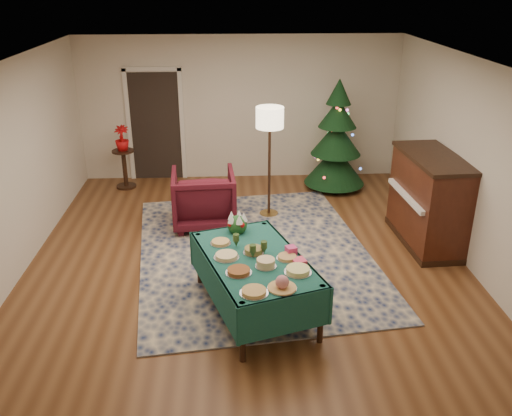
{
  "coord_description": "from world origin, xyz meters",
  "views": [
    {
      "loc": [
        -0.21,
        -6.62,
        3.66
      ],
      "look_at": [
        0.11,
        -0.2,
        0.89
      ],
      "focal_mm": 38.0,
      "sensor_mm": 36.0,
      "label": 1
    }
  ],
  "objects_px": {
    "floor_lamp": "(270,124)",
    "christmas_tree": "(336,141)",
    "gift_box": "(291,250)",
    "potted_plant": "(122,144)",
    "side_table": "(125,169)",
    "piano": "(428,201)",
    "armchair": "(204,196)",
    "buffet_table": "(255,268)"
  },
  "relations": [
    {
      "from": "side_table",
      "to": "armchair",
      "type": "bearing_deg",
      "value": -48.69
    },
    {
      "from": "side_table",
      "to": "gift_box",
      "type": "bearing_deg",
      "value": -57.38
    },
    {
      "from": "floor_lamp",
      "to": "christmas_tree",
      "type": "bearing_deg",
      "value": 42.21
    },
    {
      "from": "buffet_table",
      "to": "piano",
      "type": "bearing_deg",
      "value": 32.68
    },
    {
      "from": "gift_box",
      "to": "christmas_tree",
      "type": "xyz_separation_m",
      "value": [
        1.25,
        3.9,
        0.16
      ]
    },
    {
      "from": "gift_box",
      "to": "armchair",
      "type": "distance_m",
      "value": 2.63
    },
    {
      "from": "armchair",
      "to": "floor_lamp",
      "type": "relative_size",
      "value": 0.55
    },
    {
      "from": "armchair",
      "to": "side_table",
      "type": "bearing_deg",
      "value": -52.47
    },
    {
      "from": "gift_box",
      "to": "side_table",
      "type": "height_order",
      "value": "gift_box"
    },
    {
      "from": "gift_box",
      "to": "potted_plant",
      "type": "distance_m",
      "value": 4.89
    },
    {
      "from": "armchair",
      "to": "piano",
      "type": "height_order",
      "value": "piano"
    },
    {
      "from": "buffet_table",
      "to": "armchair",
      "type": "height_order",
      "value": "armchair"
    },
    {
      "from": "floor_lamp",
      "to": "side_table",
      "type": "bearing_deg",
      "value": 151.66
    },
    {
      "from": "floor_lamp",
      "to": "piano",
      "type": "bearing_deg",
      "value": -26.67
    },
    {
      "from": "floor_lamp",
      "to": "potted_plant",
      "type": "height_order",
      "value": "floor_lamp"
    },
    {
      "from": "gift_box",
      "to": "floor_lamp",
      "type": "distance_m",
      "value": 2.83
    },
    {
      "from": "armchair",
      "to": "floor_lamp",
      "type": "bearing_deg",
      "value": -165.46
    },
    {
      "from": "potted_plant",
      "to": "piano",
      "type": "relative_size",
      "value": 0.29
    },
    {
      "from": "gift_box",
      "to": "piano",
      "type": "distance_m",
      "value": 2.71
    },
    {
      "from": "armchair",
      "to": "potted_plant",
      "type": "bearing_deg",
      "value": -52.47
    },
    {
      "from": "piano",
      "to": "potted_plant",
      "type": "bearing_deg",
      "value": 152.43
    },
    {
      "from": "side_table",
      "to": "piano",
      "type": "bearing_deg",
      "value": -27.57
    },
    {
      "from": "buffet_table",
      "to": "christmas_tree",
      "type": "relative_size",
      "value": 1.01
    },
    {
      "from": "buffet_table",
      "to": "gift_box",
      "type": "height_order",
      "value": "gift_box"
    },
    {
      "from": "gift_box",
      "to": "side_table",
      "type": "relative_size",
      "value": 0.16
    },
    {
      "from": "piano",
      "to": "side_table",
      "type": "bearing_deg",
      "value": 152.43
    },
    {
      "from": "gift_box",
      "to": "potted_plant",
      "type": "height_order",
      "value": "potted_plant"
    },
    {
      "from": "buffet_table",
      "to": "gift_box",
      "type": "distance_m",
      "value": 0.47
    },
    {
      "from": "armchair",
      "to": "piano",
      "type": "xyz_separation_m",
      "value": [
        3.28,
        -0.77,
        0.16
      ]
    },
    {
      "from": "armchair",
      "to": "floor_lamp",
      "type": "height_order",
      "value": "floor_lamp"
    },
    {
      "from": "potted_plant",
      "to": "floor_lamp",
      "type": "bearing_deg",
      "value": -28.34
    },
    {
      "from": "buffet_table",
      "to": "gift_box",
      "type": "relative_size",
      "value": 18.15
    },
    {
      "from": "buffet_table",
      "to": "floor_lamp",
      "type": "xyz_separation_m",
      "value": [
        0.37,
        2.79,
        0.96
      ]
    },
    {
      "from": "floor_lamp",
      "to": "potted_plant",
      "type": "xyz_separation_m",
      "value": [
        -2.58,
        1.39,
        -0.68
      ]
    },
    {
      "from": "buffet_table",
      "to": "floor_lamp",
      "type": "height_order",
      "value": "floor_lamp"
    },
    {
      "from": "buffet_table",
      "to": "gift_box",
      "type": "bearing_deg",
      "value": 9.13
    },
    {
      "from": "gift_box",
      "to": "piano",
      "type": "relative_size",
      "value": 0.07
    },
    {
      "from": "gift_box",
      "to": "potted_plant",
      "type": "relative_size",
      "value": 0.25
    },
    {
      "from": "potted_plant",
      "to": "side_table",
      "type": "bearing_deg",
      "value": 0.0
    },
    {
      "from": "armchair",
      "to": "christmas_tree",
      "type": "distance_m",
      "value": 2.84
    },
    {
      "from": "gift_box",
      "to": "floor_lamp",
      "type": "bearing_deg",
      "value": 91.08
    },
    {
      "from": "floor_lamp",
      "to": "christmas_tree",
      "type": "xyz_separation_m",
      "value": [
        1.3,
        1.18,
        -0.62
      ]
    }
  ]
}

